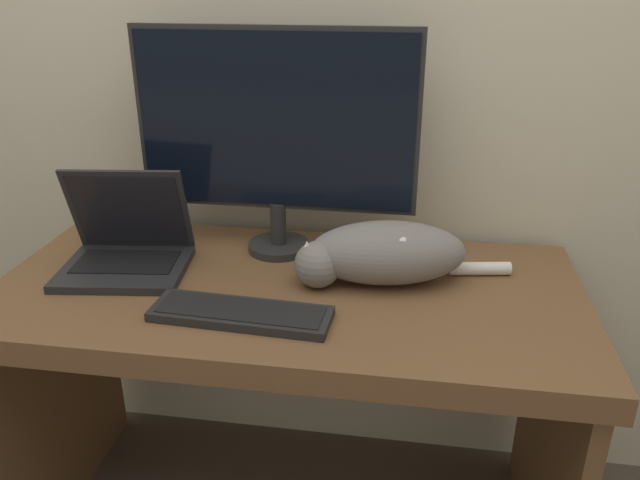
# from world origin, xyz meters

# --- Properties ---
(wall_back) EXTENTS (6.40, 0.06, 2.60)m
(wall_back) POSITION_xyz_m (0.00, 0.71, 1.30)
(wall_back) COLOR beige
(wall_back) RESTS_ON ground_plane
(desk) EXTENTS (1.37, 0.65, 0.74)m
(desk) POSITION_xyz_m (0.00, 0.33, 0.58)
(desk) COLOR brown
(desk) RESTS_ON ground_plane
(monitor) EXTENTS (0.70, 0.16, 0.56)m
(monitor) POSITION_xyz_m (-0.06, 0.52, 1.05)
(monitor) COLOR #282828
(monitor) RESTS_ON desk
(laptop) EXTENTS (0.32, 0.28, 0.25)m
(laptop) POSITION_xyz_m (-0.41, 0.35, 0.78)
(laptop) COLOR #232326
(laptop) RESTS_ON desk
(external_keyboard) EXTENTS (0.39, 0.14, 0.02)m
(external_keyboard) POSITION_xyz_m (-0.06, 0.16, 0.75)
(external_keyboard) COLOR black
(external_keyboard) RESTS_ON desk
(cat) EXTENTS (0.51, 0.23, 0.15)m
(cat) POSITION_xyz_m (0.22, 0.38, 0.81)
(cat) COLOR gray
(cat) RESTS_ON desk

